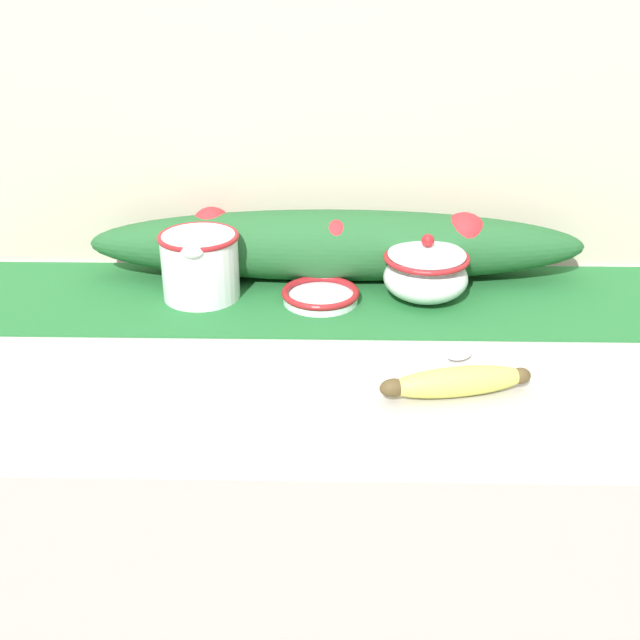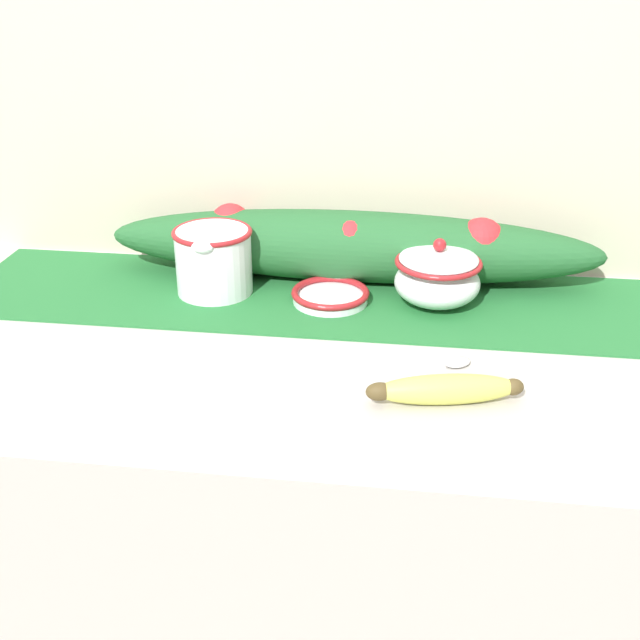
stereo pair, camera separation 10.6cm
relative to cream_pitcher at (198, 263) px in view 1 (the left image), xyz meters
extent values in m
cube|color=#B7B2AD|center=(0.21, -0.16, -0.52)|extent=(1.31, 0.60, 0.92)
cube|color=beige|center=(0.21, 0.17, 0.22)|extent=(2.11, 0.04, 2.40)
cube|color=#236B33|center=(0.21, 0.00, -0.06)|extent=(1.21, 0.27, 0.00)
cylinder|color=white|center=(0.00, 0.00, 0.00)|extent=(0.12, 0.12, 0.10)
torus|color=#A31E23|center=(0.00, 0.00, 0.04)|extent=(0.12, 0.12, 0.01)
torus|color=white|center=(0.00, 0.07, 0.00)|extent=(0.05, 0.01, 0.05)
ellipsoid|color=white|center=(0.00, -0.05, 0.04)|extent=(0.04, 0.03, 0.02)
ellipsoid|color=white|center=(0.35, 0.00, -0.02)|extent=(0.13, 0.13, 0.07)
torus|color=#A31E23|center=(0.35, 0.00, 0.01)|extent=(0.13, 0.13, 0.01)
ellipsoid|color=white|center=(0.35, 0.00, 0.02)|extent=(0.12, 0.12, 0.02)
sphere|color=#A31E23|center=(0.35, 0.00, 0.04)|extent=(0.02, 0.02, 0.02)
cylinder|color=white|center=(0.18, -0.02, -0.05)|extent=(0.11, 0.11, 0.01)
torus|color=#A31E23|center=(0.18, -0.02, -0.04)|extent=(0.12, 0.12, 0.01)
ellipsoid|color=#CCD156|center=(0.36, -0.28, -0.04)|extent=(0.18, 0.07, 0.04)
ellipsoid|color=brown|center=(0.28, -0.30, -0.04)|extent=(0.04, 0.03, 0.02)
ellipsoid|color=brown|center=(0.44, -0.27, -0.04)|extent=(0.03, 0.03, 0.02)
cube|color=silver|center=(0.29, -0.24, -0.06)|extent=(0.13, 0.08, 0.00)
ellipsoid|color=silver|center=(0.37, -0.19, -0.05)|extent=(0.04, 0.04, 0.01)
ellipsoid|color=#235B2D|center=(0.21, 0.08, 0.00)|extent=(0.80, 0.12, 0.11)
sphere|color=red|center=(0.01, 0.09, 0.03)|extent=(0.07, 0.07, 0.07)
sphere|color=red|center=(0.21, 0.06, 0.02)|extent=(0.06, 0.06, 0.06)
sphere|color=red|center=(0.41, 0.07, 0.02)|extent=(0.08, 0.08, 0.08)
camera|label=1|loc=(0.21, -1.13, 0.46)|focal=45.00mm
camera|label=2|loc=(0.32, -1.13, 0.46)|focal=45.00mm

